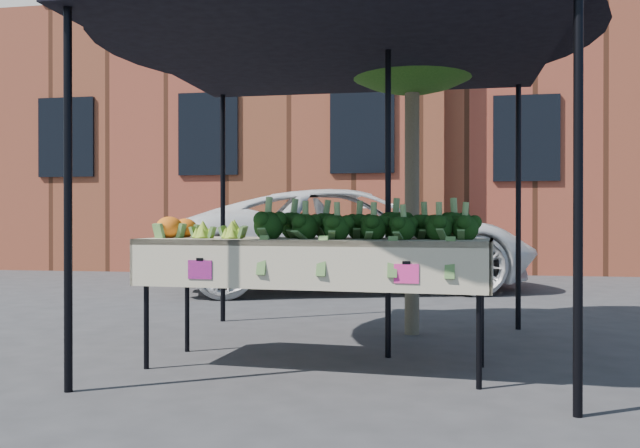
{
  "coord_description": "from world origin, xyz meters",
  "views": [
    {
      "loc": [
        1.0,
        -4.64,
        1.03
      ],
      "look_at": [
        0.12,
        0.21,
        1.0
      ],
      "focal_mm": 38.32,
      "sensor_mm": 36.0,
      "label": 1
    }
  ],
  "objects_px": {
    "table": "(315,303)",
    "canopy": "(343,176)",
    "vehicle": "(352,110)",
    "street_tree": "(412,123)"
  },
  "relations": [
    {
      "from": "table",
      "to": "canopy",
      "type": "relative_size",
      "value": 0.78
    },
    {
      "from": "vehicle",
      "to": "street_tree",
      "type": "bearing_deg",
      "value": 178.21
    },
    {
      "from": "table",
      "to": "street_tree",
      "type": "distance_m",
      "value": 2.2
    },
    {
      "from": "table",
      "to": "street_tree",
      "type": "height_order",
      "value": "street_tree"
    },
    {
      "from": "table",
      "to": "vehicle",
      "type": "relative_size",
      "value": 0.46
    },
    {
      "from": "canopy",
      "to": "street_tree",
      "type": "bearing_deg",
      "value": 64.42
    },
    {
      "from": "table",
      "to": "canopy",
      "type": "bearing_deg",
      "value": 77.38
    },
    {
      "from": "canopy",
      "to": "vehicle",
      "type": "xyz_separation_m",
      "value": [
        -0.57,
        4.81,
        1.29
      ]
    },
    {
      "from": "vehicle",
      "to": "canopy",
      "type": "bearing_deg",
      "value": 169.57
    },
    {
      "from": "street_tree",
      "to": "table",
      "type": "bearing_deg",
      "value": -111.27
    }
  ]
}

